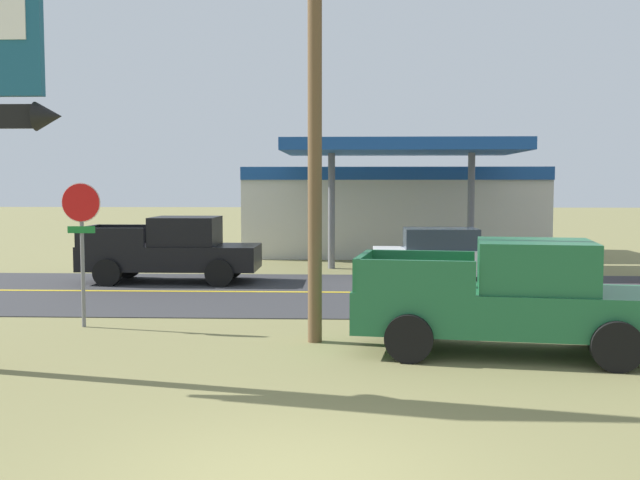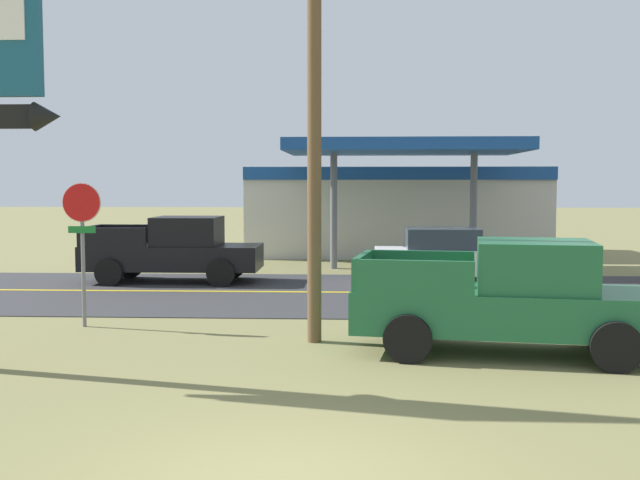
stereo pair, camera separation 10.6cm
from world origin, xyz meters
name	(u,v)px [view 2 (the right image)]	position (x,y,z in m)	size (l,w,h in m)	color
road_asphalt	(329,293)	(0.00, 13.00, 0.01)	(140.00, 8.00, 0.02)	#333335
road_centre_line	(329,292)	(0.00, 13.00, 0.02)	(126.00, 0.20, 0.01)	gold
stop_sign	(82,228)	(-4.85, 7.95, 2.03)	(0.80, 0.08, 2.95)	slate
utility_pole	(314,55)	(-0.04, 6.70, 5.26)	(1.61, 0.26, 9.97)	brown
gas_station	(395,208)	(2.34, 24.58, 1.94)	(12.00, 11.50, 4.40)	beige
pickup_green_parked_on_lawn	(511,298)	(3.38, 5.87, 0.96)	(5.43, 2.81, 1.96)	#1E6038
pickup_black_on_road	(175,250)	(-4.67, 15.00, 0.96)	(5.20, 2.24, 1.96)	black
car_white_near_lane	(446,256)	(3.35, 15.00, 0.83)	(4.20, 2.00, 1.64)	silver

